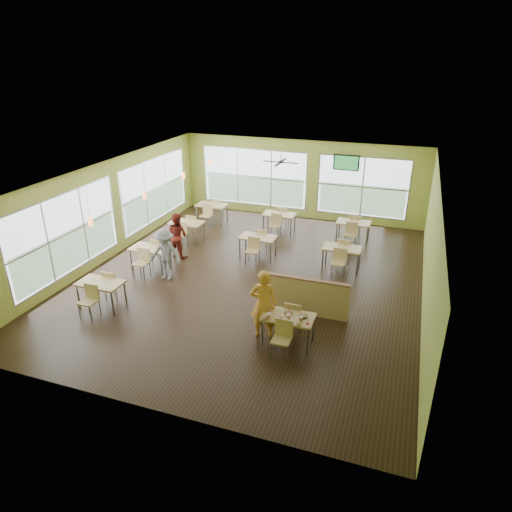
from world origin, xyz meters
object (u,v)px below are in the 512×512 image
Objects in this scene: main_table at (288,320)px; food_basket at (303,316)px; half_wall_divider at (303,296)px; man_plaid at (264,304)px.

main_table is 7.05× the size of food_basket.
half_wall_divider reaches higher than food_basket.
main_table is at bearing 153.45° from man_plaid.
half_wall_divider is 1.36× the size of man_plaid.
half_wall_divider is 11.13× the size of food_basket.
man_plaid is 8.20× the size of food_basket.
half_wall_divider is (0.00, 1.45, -0.11)m from main_table.
main_table is 1.45m from half_wall_divider.
food_basket is at bearing -76.40° from half_wall_divider.
half_wall_divider is 1.45m from food_basket.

